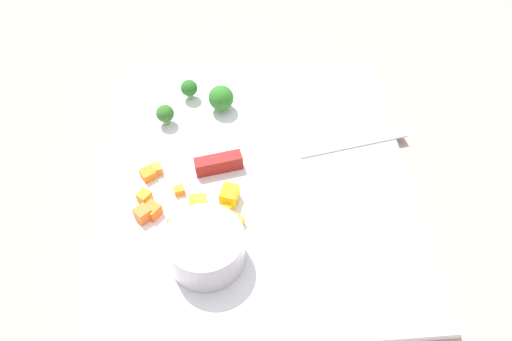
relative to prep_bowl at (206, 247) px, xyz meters
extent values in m
plane|color=#A28F83|center=(-0.12, 0.07, -0.04)|extent=(4.00, 4.00, 0.00)
cube|color=white|center=(-0.12, 0.07, -0.03)|extent=(0.46, 0.40, 0.01)
cylinder|color=#B7B3B8|center=(0.00, 0.00, 0.00)|extent=(0.09, 0.09, 0.05)
cube|color=silver|center=(-0.17, 0.20, -0.02)|extent=(0.05, 0.16, 0.00)
cube|color=maroon|center=(-0.13, 0.02, -0.01)|extent=(0.03, 0.06, 0.02)
cube|color=orange|center=(-0.05, -0.04, -0.02)|extent=(0.02, 0.02, 0.01)
cube|color=orange|center=(-0.08, -0.01, -0.02)|extent=(0.01, 0.02, 0.01)
cube|color=orange|center=(-0.10, -0.03, -0.02)|extent=(0.01, 0.02, 0.01)
cube|color=orange|center=(-0.13, -0.06, -0.02)|extent=(0.02, 0.02, 0.01)
cube|color=orange|center=(-0.13, -0.07, -0.02)|extent=(0.02, 0.02, 0.01)
cube|color=orange|center=(-0.06, -0.08, -0.01)|extent=(0.02, 0.02, 0.02)
cube|color=orange|center=(-0.07, -0.07, -0.02)|extent=(0.03, 0.03, 0.02)
cube|color=orange|center=(-0.09, -0.08, -0.02)|extent=(0.02, 0.02, 0.01)
cube|color=yellow|center=(-0.07, -0.01, -0.01)|extent=(0.02, 0.02, 0.02)
cube|color=yellow|center=(-0.04, 0.04, -0.02)|extent=(0.02, 0.02, 0.01)
cube|color=yellow|center=(-0.08, 0.03, -0.01)|extent=(0.03, 0.03, 0.02)
cube|color=yellow|center=(-0.07, 0.03, -0.02)|extent=(0.02, 0.02, 0.01)
cube|color=yellow|center=(-0.05, 0.00, -0.01)|extent=(0.02, 0.02, 0.02)
cylinder|color=#8FAD66|center=(-0.22, -0.05, -0.02)|extent=(0.01, 0.01, 0.01)
sphere|color=#306825|center=(-0.22, -0.05, 0.00)|extent=(0.03, 0.03, 0.03)
cylinder|color=#8CAF69|center=(-0.25, 0.02, -0.02)|extent=(0.01, 0.01, 0.01)
sphere|color=#2D7526|center=(-0.25, 0.02, 0.00)|extent=(0.04, 0.04, 0.04)
cylinder|color=#87B463|center=(-0.27, -0.02, -0.02)|extent=(0.01, 0.01, 0.01)
sphere|color=#286824|center=(-0.27, -0.02, 0.00)|extent=(0.02, 0.02, 0.02)
camera|label=1|loc=(0.30, 0.03, 0.49)|focal=35.78mm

